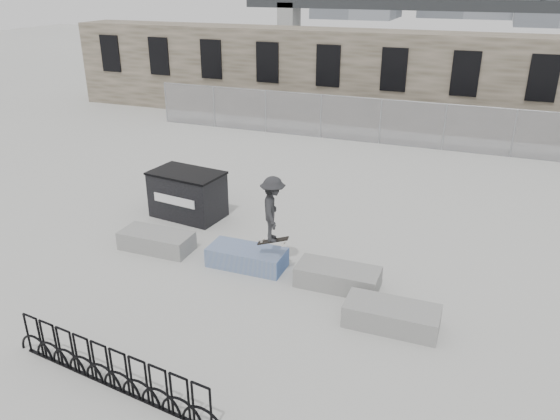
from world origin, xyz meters
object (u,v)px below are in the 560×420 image
(planter_far_left, at_px, (157,240))
(planter_center_right, at_px, (338,276))
(planter_offset, at_px, (392,315))
(dumpster, at_px, (188,194))
(skateboarder, at_px, (273,209))
(bike_rack, at_px, (110,369))
(planter_center_left, at_px, (247,257))

(planter_far_left, relative_size, planter_center_right, 1.00)
(planter_offset, relative_size, dumpster, 0.85)
(dumpster, xyz_separation_m, skateboarder, (3.79, -2.36, 1.02))
(planter_far_left, xyz_separation_m, bike_rack, (2.30, -5.04, 0.16))
(planter_center_left, relative_size, skateboarder, 1.11)
(planter_center_right, relative_size, dumpster, 0.85)
(planter_center_left, height_order, planter_center_right, same)
(planter_center_right, distance_m, planter_offset, 1.92)
(bike_rack, bearing_deg, skateboarder, 76.79)
(dumpster, bearing_deg, bike_rack, -62.95)
(planter_offset, distance_m, dumpster, 7.89)
(dumpster, bearing_deg, skateboarder, -24.51)
(planter_far_left, height_order, dumpster, dumpster)
(planter_far_left, xyz_separation_m, planter_center_right, (5.17, -0.10, 0.00))
(dumpster, bearing_deg, planter_far_left, -74.66)
(planter_far_left, distance_m, planter_center_right, 5.17)
(planter_far_left, height_order, bike_rack, bike_rack)
(skateboarder, bearing_deg, planter_far_left, 68.40)
(planter_center_left, xyz_separation_m, planter_center_right, (2.46, -0.12, 0.00))
(planter_far_left, bearing_deg, planter_center_right, -1.08)
(skateboarder, bearing_deg, dumpster, 37.38)
(planter_offset, xyz_separation_m, dumpster, (-7.01, 3.58, 0.46))
(planter_far_left, bearing_deg, bike_rack, -65.44)
(planter_center_left, bearing_deg, planter_offset, -18.04)
(planter_center_right, bearing_deg, planter_far_left, 178.92)
(planter_offset, height_order, bike_rack, bike_rack)
(dumpster, height_order, bike_rack, dumpster)
(planter_center_right, bearing_deg, skateboarder, 178.55)
(planter_center_right, height_order, planter_offset, same)
(planter_far_left, distance_m, planter_offset, 6.81)
(bike_rack, bearing_deg, planter_center_left, 85.33)
(planter_center_left, height_order, bike_rack, bike_rack)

